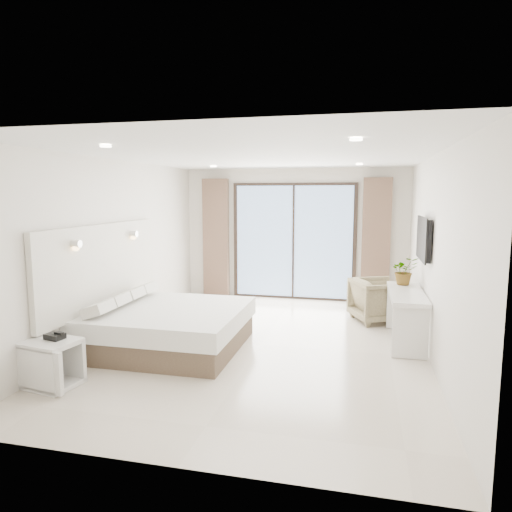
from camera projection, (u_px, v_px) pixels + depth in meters
The scene contains 8 objects.
ground at pixel (261, 345), 6.64m from camera, with size 6.20×6.20×0.00m, color beige.
room_shell at pixel (259, 232), 7.16m from camera, with size 4.62×6.22×2.72m.
bed at pixel (168, 327), 6.48m from camera, with size 2.07×1.97×0.72m.
nightstand at pixel (51, 363), 5.18m from camera, with size 0.66×0.58×0.53m.
phone at pixel (55, 336), 5.18m from camera, with size 0.20×0.15×0.07m, color black.
console_desk at pixel (406, 306), 6.66m from camera, with size 0.48×1.55×0.77m.
plant at pixel (404, 274), 7.12m from camera, with size 0.40×0.44×0.34m, color #33662D.
armchair at pixel (378, 298), 7.83m from camera, with size 0.79×0.74×0.81m, color #968962.
Camera 1 is at (1.38, -6.25, 2.17)m, focal length 32.00 mm.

